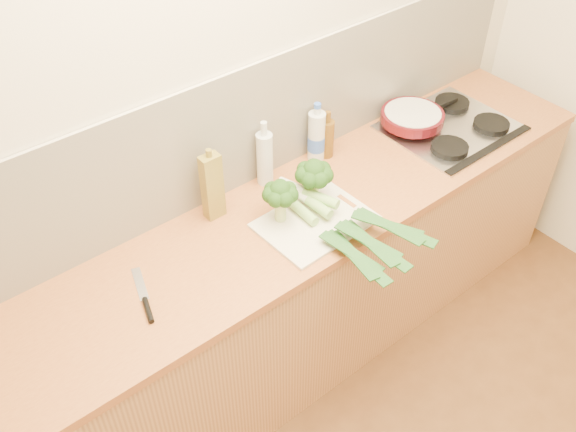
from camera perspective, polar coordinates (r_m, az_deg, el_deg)
name	(u,v)px	position (r m, az deg, el deg)	size (l,w,h in m)	color
room_shell	(238,132)	(2.59, -4.50, 7.48)	(3.50, 3.50, 3.50)	beige
counter	(284,294)	(2.90, -0.38, -6.91)	(3.20, 0.62, 0.90)	#B8844C
gas_hob	(451,127)	(3.17, 14.31, 7.68)	(0.58, 0.50, 0.04)	silver
chopping_board	(315,222)	(2.56, 2.42, -0.51)	(0.44, 0.32, 0.01)	beige
broccoli_left	(280,194)	(2.47, -0.69, 1.98)	(0.14, 0.14, 0.19)	#B1C875
broccoli_right	(314,174)	(2.57, 2.34, 3.77)	(0.16, 0.16, 0.19)	#B1C875
leek_front	(316,223)	(2.51, 2.51, -0.61)	(0.11, 0.67, 0.04)	white
leek_mid	(335,218)	(2.51, 4.16, -0.18)	(0.11, 0.62, 0.04)	white
leek_back	(337,204)	(2.54, 4.35, 1.04)	(0.26, 0.67, 0.04)	white
chefs_knife	(146,303)	(2.31, -12.51, -7.60)	(0.11, 0.27, 0.02)	silver
skillet	(413,116)	(3.11, 11.04, 8.68)	(0.44, 0.30, 0.05)	#510D13
oil_tin	(212,186)	(2.52, -6.75, 2.65)	(0.08, 0.05, 0.32)	olive
glass_bottle	(265,158)	(2.69, -2.08, 5.20)	(0.07, 0.07, 0.30)	silver
amber_bottle	(327,138)	(2.86, 3.47, 6.96)	(0.06, 0.06, 0.23)	brown
water_bottle	(316,137)	(2.83, 2.54, 6.99)	(0.08, 0.08, 0.26)	silver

